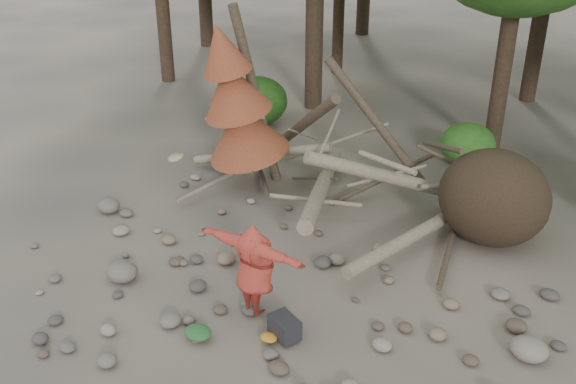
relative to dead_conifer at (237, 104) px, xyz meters
The scene contains 12 objects.
ground 5.05m from the dead_conifer, 47.26° to the right, with size 120.00×120.00×0.00m, color #514C44.
deadfall_pile 5.33m from the dead_conifer, ahead, with size 8.55×5.24×3.30m.
dead_conifer is the anchor object (origin of this frame).
bush_left 4.72m from the dead_conifer, 121.92° to the left, with size 1.80×1.80×1.44m, color #245316.
bush_mid 6.11m from the dead_conifer, 48.52° to the left, with size 1.40×1.40×1.12m, color #2F6A1E.
frisbee_thrower 5.17m from the dead_conifer, 48.32° to the right, with size 2.98×0.63×2.42m.
backpack 6.03m from the dead_conifer, 44.11° to the right, with size 0.51×0.34×0.34m, color black.
cloth_green 5.99m from the dead_conifer, 58.18° to the right, with size 0.47×0.39×0.18m, color #245A28.
cloth_orange 6.12m from the dead_conifer, 46.76° to the right, with size 0.29×0.23×0.10m, color #BE7920.
boulder_front_left 4.77m from the dead_conifer, 81.09° to the right, with size 0.61×0.55×0.36m, color #686256.
boulder_mid_right 8.01m from the dead_conifer, 16.47° to the right, with size 0.58×0.53×0.35m, color gray.
boulder_mid_left 3.66m from the dead_conifer, 121.72° to the right, with size 0.52×0.47×0.31m, color #696158.
Camera 1 is at (5.75, -7.34, 6.67)m, focal length 40.00 mm.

